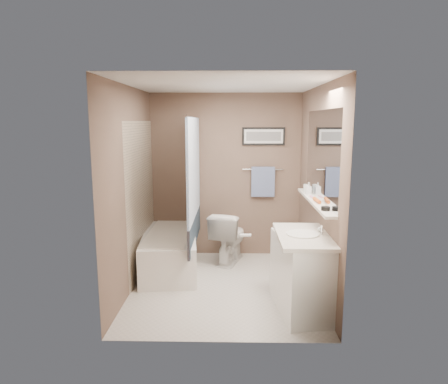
{
  "coord_description": "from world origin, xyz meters",
  "views": [
    {
      "loc": [
        0.1,
        -4.61,
        2.0
      ],
      "look_at": [
        0.0,
        0.15,
        1.15
      ],
      "focal_mm": 32.0,
      "sensor_mm": 36.0,
      "label": 1
    }
  ],
  "objects_px": {
    "toilet": "(229,237)",
    "bathtub": "(170,251)",
    "vanity": "(303,275)",
    "glass_jar": "(307,188)",
    "hair_brush_front": "(317,200)",
    "candle_bowl_near": "(326,208)",
    "soap_bottle": "(309,188)"
  },
  "relations": [
    {
      "from": "vanity",
      "to": "glass_jar",
      "type": "bearing_deg",
      "value": 71.44
    },
    {
      "from": "soap_bottle",
      "to": "bathtub",
      "type": "bearing_deg",
      "value": 168.55
    },
    {
      "from": "candle_bowl_near",
      "to": "hair_brush_front",
      "type": "xyz_separation_m",
      "value": [
        0.0,
        0.41,
        0.0
      ]
    },
    {
      "from": "toilet",
      "to": "glass_jar",
      "type": "relative_size",
      "value": 7.39
    },
    {
      "from": "vanity",
      "to": "hair_brush_front",
      "type": "distance_m",
      "value": 0.83
    },
    {
      "from": "vanity",
      "to": "candle_bowl_near",
      "type": "distance_m",
      "value": 0.76
    },
    {
      "from": "bathtub",
      "to": "soap_bottle",
      "type": "xyz_separation_m",
      "value": [
        1.79,
        -0.36,
        0.94
      ]
    },
    {
      "from": "candle_bowl_near",
      "to": "hair_brush_front",
      "type": "bearing_deg",
      "value": 90.0
    },
    {
      "from": "bathtub",
      "to": "toilet",
      "type": "height_order",
      "value": "toilet"
    },
    {
      "from": "hair_brush_front",
      "to": "glass_jar",
      "type": "height_order",
      "value": "glass_jar"
    },
    {
      "from": "bathtub",
      "to": "hair_brush_front",
      "type": "xyz_separation_m",
      "value": [
        1.79,
        -0.86,
        0.89
      ]
    },
    {
      "from": "vanity",
      "to": "candle_bowl_near",
      "type": "height_order",
      "value": "candle_bowl_near"
    },
    {
      "from": "toilet",
      "to": "soap_bottle",
      "type": "height_order",
      "value": "soap_bottle"
    },
    {
      "from": "toilet",
      "to": "bathtub",
      "type": "bearing_deg",
      "value": 37.99
    },
    {
      "from": "bathtub",
      "to": "candle_bowl_near",
      "type": "distance_m",
      "value": 2.36
    },
    {
      "from": "candle_bowl_near",
      "to": "soap_bottle",
      "type": "distance_m",
      "value": 0.91
    },
    {
      "from": "glass_jar",
      "to": "soap_bottle",
      "type": "bearing_deg",
      "value": -90.0
    },
    {
      "from": "glass_jar",
      "to": "soap_bottle",
      "type": "xyz_separation_m",
      "value": [
        0.0,
        -0.13,
        0.02
      ]
    },
    {
      "from": "glass_jar",
      "to": "soap_bottle",
      "type": "distance_m",
      "value": 0.13
    },
    {
      "from": "bathtub",
      "to": "glass_jar",
      "type": "relative_size",
      "value": 15.0
    },
    {
      "from": "hair_brush_front",
      "to": "soap_bottle",
      "type": "relative_size",
      "value": 1.54
    },
    {
      "from": "hair_brush_front",
      "to": "toilet",
      "type": "bearing_deg",
      "value": 129.99
    },
    {
      "from": "toilet",
      "to": "vanity",
      "type": "distance_m",
      "value": 1.69
    },
    {
      "from": "bathtub",
      "to": "candle_bowl_near",
      "type": "xyz_separation_m",
      "value": [
        1.79,
        -1.27,
        0.89
      ]
    },
    {
      "from": "toilet",
      "to": "hair_brush_front",
      "type": "xyz_separation_m",
      "value": [
        0.98,
        -1.17,
        0.77
      ]
    },
    {
      "from": "candle_bowl_near",
      "to": "glass_jar",
      "type": "height_order",
      "value": "glass_jar"
    },
    {
      "from": "hair_brush_front",
      "to": "soap_bottle",
      "type": "xyz_separation_m",
      "value": [
        0.0,
        0.49,
        0.05
      ]
    },
    {
      "from": "hair_brush_front",
      "to": "bathtub",
      "type": "bearing_deg",
      "value": 154.37
    },
    {
      "from": "toilet",
      "to": "candle_bowl_near",
      "type": "height_order",
      "value": "candle_bowl_near"
    },
    {
      "from": "toilet",
      "to": "candle_bowl_near",
      "type": "xyz_separation_m",
      "value": [
        0.98,
        -1.58,
        0.77
      ]
    },
    {
      "from": "glass_jar",
      "to": "hair_brush_front",
      "type": "bearing_deg",
      "value": -90.0
    },
    {
      "from": "candle_bowl_near",
      "to": "glass_jar",
      "type": "bearing_deg",
      "value": 90.0
    }
  ]
}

